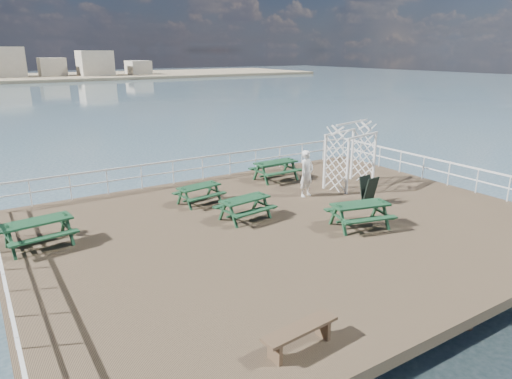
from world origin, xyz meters
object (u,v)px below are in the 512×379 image
object	(u,v)px
person	(307,173)
flat_bench_far	(300,333)
picnic_table_d	(245,204)
picnic_table_e	(360,210)
picnic_table_a	(38,228)
trellis_arbor	(350,158)
picnic_table_b	(199,191)
picnic_table_c	(276,167)

from	to	relation	value
person	flat_bench_far	bearing A→B (deg)	-142.26
picnic_table_d	picnic_table_e	size ratio (longest dim) A/B	0.87
picnic_table_a	trellis_arbor	world-z (taller)	trellis_arbor
flat_bench_far	picnic_table_a	bearing A→B (deg)	108.94
picnic_table_b	picnic_table_e	world-z (taller)	picnic_table_e
flat_bench_far	person	distance (m)	10.29
trellis_arbor	person	distance (m)	2.53
flat_bench_far	picnic_table_e	bearing A→B (deg)	31.12
picnic_table_d	person	distance (m)	3.70
picnic_table_b	picnic_table_d	size ratio (longest dim) A/B	0.95
picnic_table_b	flat_bench_far	size ratio (longest dim) A/B	1.06
picnic_table_b	picnic_table_d	distance (m)	2.55
picnic_table_c	picnic_table_d	bearing A→B (deg)	-137.58
picnic_table_b	picnic_table_d	bearing A→B (deg)	-84.49
picnic_table_c	picnic_table_e	xyz separation A→B (m)	(-0.98, -6.46, -0.02)
picnic_table_c	picnic_table_a	bearing A→B (deg)	-168.40
picnic_table_d	trellis_arbor	distance (m)	6.20
picnic_table_e	flat_bench_far	xyz separation A→B (m)	(-5.84, -4.25, -0.23)
picnic_table_c	trellis_arbor	distance (m)	3.45
picnic_table_e	trellis_arbor	bearing A→B (deg)	64.75
picnic_table_e	person	distance (m)	3.80
picnic_table_a	picnic_table_d	bearing A→B (deg)	-18.23
picnic_table_a	trellis_arbor	distance (m)	12.70
trellis_arbor	picnic_table_e	bearing A→B (deg)	-142.34
picnic_table_b	picnic_table_c	world-z (taller)	picnic_table_c
picnic_table_e	trellis_arbor	xyz separation A→B (m)	(3.14, 3.85, 0.67)
picnic_table_c	person	xyz separation A→B (m)	(-0.35, -2.73, 0.34)
picnic_table_b	person	xyz separation A→B (m)	(4.18, -1.50, 0.44)
picnic_table_a	picnic_table_e	bearing A→B (deg)	-30.08
trellis_arbor	picnic_table_c	bearing A→B (deg)	116.46
person	picnic_table_c	bearing A→B (deg)	69.50
picnic_table_d	flat_bench_far	size ratio (longest dim) A/B	1.12
picnic_table_d	picnic_table_c	bearing A→B (deg)	36.26
picnic_table_a	picnic_table_c	xyz separation A→B (m)	(10.51, 2.36, 0.01)
picnic_table_c	picnic_table_b	bearing A→B (deg)	-165.88
picnic_table_a	picnic_table_b	bearing A→B (deg)	3.92
picnic_table_c	picnic_table_e	size ratio (longest dim) A/B	0.90
flat_bench_far	person	world-z (taller)	person
picnic_table_b	person	size ratio (longest dim) A/B	0.97
flat_bench_far	person	xyz separation A→B (m)	(6.47, 7.98, 0.59)
picnic_table_a	person	distance (m)	10.18
picnic_table_b	picnic_table_d	xyz separation A→B (m)	(0.63, -2.47, 0.04)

